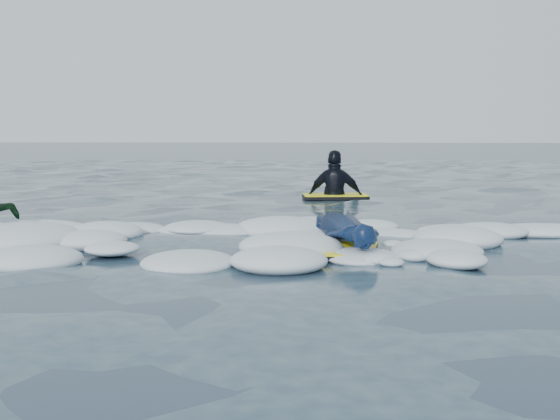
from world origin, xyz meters
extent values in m
plane|color=#1B3142|center=(0.00, 0.00, 0.00)|extent=(120.00, 120.00, 0.00)
cube|color=black|center=(1.69, 0.24, 0.03)|extent=(0.67, 1.02, 0.05)
cube|color=#FFF815|center=(1.69, 0.24, 0.07)|extent=(0.64, 1.00, 0.02)
imported|color=#0B2053|center=(1.69, 0.49, 0.21)|extent=(0.83, 1.51, 0.34)
cube|color=black|center=(1.68, 5.86, 0.04)|extent=(1.22, 0.76, 0.06)
cube|color=#FFF815|center=(1.68, 5.86, 0.08)|extent=(1.19, 0.73, 0.02)
imported|color=black|center=(1.68, 5.86, 0.01)|extent=(1.05, 0.54, 1.73)
camera|label=1|loc=(1.39, -6.68, 1.24)|focal=45.00mm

